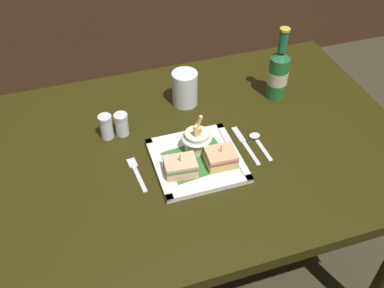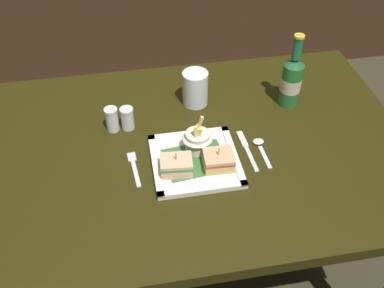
% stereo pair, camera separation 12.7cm
% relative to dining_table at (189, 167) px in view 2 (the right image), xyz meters
% --- Properties ---
extents(ground_plane, '(6.00, 6.00, 0.00)m').
position_rel_dining_table_xyz_m(ground_plane, '(0.00, 0.00, -0.65)').
color(ground_plane, '#353221').
extents(dining_table, '(1.35, 0.88, 0.75)m').
position_rel_dining_table_xyz_m(dining_table, '(0.00, 0.00, 0.00)').
color(dining_table, black).
rests_on(dining_table, ground_plane).
extents(square_plate, '(0.25, 0.25, 0.02)m').
position_rel_dining_table_xyz_m(square_plate, '(0.01, -0.07, 0.10)').
color(square_plate, white).
rests_on(square_plate, dining_table).
extents(sandwich_half_left, '(0.09, 0.07, 0.07)m').
position_rel_dining_table_xyz_m(sandwich_half_left, '(-0.05, -0.11, 0.13)').
color(sandwich_half_left, '#D6BC83').
rests_on(sandwich_half_left, square_plate).
extents(sandwich_half_right, '(0.09, 0.08, 0.07)m').
position_rel_dining_table_xyz_m(sandwich_half_right, '(0.07, -0.11, 0.13)').
color(sandwich_half_right, tan).
rests_on(sandwich_half_right, square_plate).
extents(fries_cup, '(0.09, 0.09, 0.11)m').
position_rel_dining_table_xyz_m(fries_cup, '(0.02, -0.03, 0.15)').
color(fries_cup, silver).
rests_on(fries_cup, square_plate).
extents(beer_bottle, '(0.07, 0.07, 0.25)m').
position_rel_dining_table_xyz_m(beer_bottle, '(0.36, 0.15, 0.19)').
color(beer_bottle, '#266F2F').
rests_on(beer_bottle, dining_table).
extents(water_glass, '(0.08, 0.08, 0.12)m').
position_rel_dining_table_xyz_m(water_glass, '(0.06, 0.21, 0.14)').
color(water_glass, silver).
rests_on(water_glass, dining_table).
extents(fork, '(0.03, 0.14, 0.00)m').
position_rel_dining_table_xyz_m(fork, '(-0.17, -0.06, 0.09)').
color(fork, silver).
rests_on(fork, dining_table).
extents(knife, '(0.02, 0.18, 0.00)m').
position_rel_dining_table_xyz_m(knife, '(0.17, -0.05, 0.09)').
color(knife, silver).
rests_on(knife, dining_table).
extents(spoon, '(0.04, 0.13, 0.01)m').
position_rel_dining_table_xyz_m(spoon, '(0.21, -0.04, 0.10)').
color(spoon, silver).
rests_on(spoon, dining_table).
extents(salt_shaker, '(0.04, 0.04, 0.08)m').
position_rel_dining_table_xyz_m(salt_shaker, '(-0.22, 0.12, 0.13)').
color(salt_shaker, silver).
rests_on(salt_shaker, dining_table).
extents(pepper_shaker, '(0.04, 0.04, 0.07)m').
position_rel_dining_table_xyz_m(pepper_shaker, '(-0.17, 0.12, 0.13)').
color(pepper_shaker, silver).
rests_on(pepper_shaker, dining_table).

